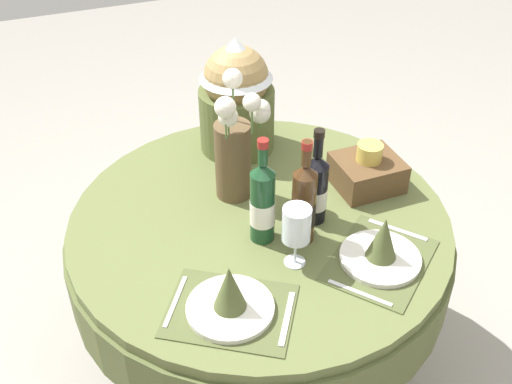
% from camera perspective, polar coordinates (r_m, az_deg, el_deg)
% --- Properties ---
extents(ground, '(8.00, 8.00, 0.00)m').
position_cam_1_polar(ground, '(2.52, 0.27, -15.08)').
color(ground, '#9E998E').
extents(dining_table, '(1.25, 1.25, 0.72)m').
position_cam_1_polar(dining_table, '(2.10, 0.31, -5.37)').
color(dining_table, '#5B6638').
rests_on(dining_table, ground).
extents(place_setting_left, '(0.43, 0.40, 0.16)m').
position_cam_1_polar(place_setting_left, '(1.68, -2.41, -9.76)').
color(place_setting_left, '#4E562F').
rests_on(place_setting_left, dining_table).
extents(place_setting_right, '(0.43, 0.42, 0.16)m').
position_cam_1_polar(place_setting_right, '(1.85, 11.43, -5.15)').
color(place_setting_right, '#4E562F').
rests_on(place_setting_right, dining_table).
extents(flower_vase, '(0.19, 0.16, 0.44)m').
position_cam_1_polar(flower_vase, '(1.98, -1.88, 4.26)').
color(flower_vase, brown).
rests_on(flower_vase, dining_table).
extents(wine_bottle_left, '(0.08, 0.08, 0.33)m').
position_cam_1_polar(wine_bottle_left, '(1.93, 5.47, 0.37)').
color(wine_bottle_left, black).
rests_on(wine_bottle_left, dining_table).
extents(wine_bottle_centre, '(0.07, 0.07, 0.35)m').
position_cam_1_polar(wine_bottle_centre, '(1.84, 4.40, -1.03)').
color(wine_bottle_centre, '#422814').
rests_on(wine_bottle_centre, dining_table).
extents(wine_bottle_rear, '(0.08, 0.08, 0.36)m').
position_cam_1_polar(wine_bottle_rear, '(1.84, 0.60, -0.95)').
color(wine_bottle_rear, '#194223').
rests_on(wine_bottle_rear, dining_table).
extents(wine_glass_right, '(0.08, 0.08, 0.20)m').
position_cam_1_polar(wine_glass_right, '(1.75, 3.73, -3.07)').
color(wine_glass_right, silver).
rests_on(wine_glass_right, dining_table).
extents(gift_tub_back_centre, '(0.27, 0.27, 0.43)m').
position_cam_1_polar(gift_tub_back_centre, '(2.23, -1.81, 9.18)').
color(gift_tub_back_centre, '#566033').
rests_on(gift_tub_back_centre, dining_table).
extents(woven_basket_side_right, '(0.21, 0.19, 0.16)m').
position_cam_1_polar(woven_basket_side_right, '(2.14, 10.16, 1.93)').
color(woven_basket_side_right, brown).
rests_on(woven_basket_side_right, dining_table).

